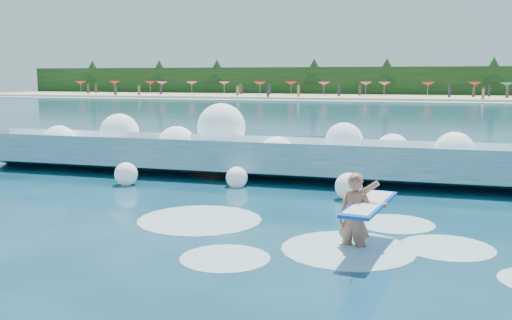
% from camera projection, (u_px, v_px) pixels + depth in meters
% --- Properties ---
extents(ground, '(200.00, 200.00, 0.00)m').
position_uv_depth(ground, '(172.00, 219.00, 13.61)').
color(ground, '#062B37').
rests_on(ground, ground).
extents(beach, '(140.00, 20.00, 0.40)m').
position_uv_depth(beach, '(390.00, 97.00, 87.45)').
color(beach, tan).
rests_on(beach, ground).
extents(wet_band, '(140.00, 5.00, 0.08)m').
position_uv_depth(wet_band, '(384.00, 101.00, 77.06)').
color(wet_band, silver).
rests_on(wet_band, ground).
extents(treeline, '(140.00, 4.00, 5.00)m').
position_uv_depth(treeline, '(394.00, 82.00, 96.59)').
color(treeline, black).
rests_on(treeline, ground).
extents(breaking_wave, '(19.62, 2.99, 1.69)m').
position_uv_depth(breaking_wave, '(248.00, 158.00, 19.57)').
color(breaking_wave, teal).
rests_on(breaking_wave, ground).
extents(rock_cluster, '(8.15, 3.39, 1.40)m').
position_uv_depth(rock_cluster, '(214.00, 158.00, 20.59)').
color(rock_cluster, black).
rests_on(rock_cluster, ground).
extents(surfer_with_board, '(1.10, 2.98, 1.82)m').
position_uv_depth(surfer_with_board, '(358.00, 216.00, 11.13)').
color(surfer_with_board, '#A4634C').
rests_on(surfer_with_board, ground).
extents(wave_spray, '(15.07, 4.82, 2.49)m').
position_uv_depth(wave_spray, '(229.00, 142.00, 19.76)').
color(wave_spray, white).
rests_on(wave_spray, ground).
extents(surf_foam, '(9.29, 5.28, 0.15)m').
position_uv_depth(surf_foam, '(295.00, 235.00, 12.18)').
color(surf_foam, silver).
rests_on(surf_foam, ground).
extents(beach_umbrellas, '(112.05, 6.87, 0.50)m').
position_uv_depth(beach_umbrellas, '(391.00, 84.00, 89.26)').
color(beach_umbrellas, red).
rests_on(beach_umbrellas, ground).
extents(beachgoers, '(95.36, 13.48, 1.93)m').
position_uv_depth(beachgoers, '(380.00, 92.00, 84.55)').
color(beachgoers, '#3F332D').
rests_on(beachgoers, ground).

